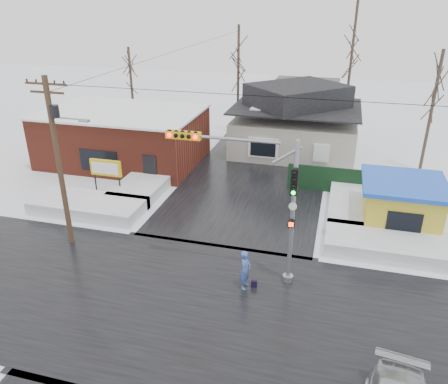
% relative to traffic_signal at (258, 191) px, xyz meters
% --- Properties ---
extents(ground, '(120.00, 120.00, 0.00)m').
position_rel_traffic_signal_xyz_m(ground, '(-2.43, -2.97, -4.54)').
color(ground, white).
rests_on(ground, ground).
extents(road_ns, '(10.00, 120.00, 0.02)m').
position_rel_traffic_signal_xyz_m(road_ns, '(-2.43, -2.97, -4.53)').
color(road_ns, black).
rests_on(road_ns, ground).
extents(road_ew, '(120.00, 10.00, 0.02)m').
position_rel_traffic_signal_xyz_m(road_ew, '(-2.43, -2.97, -4.53)').
color(road_ew, black).
rests_on(road_ew, ground).
extents(snowbank_nw, '(7.00, 3.00, 0.80)m').
position_rel_traffic_signal_xyz_m(snowbank_nw, '(-11.43, 4.03, -4.14)').
color(snowbank_nw, white).
rests_on(snowbank_nw, ground).
extents(snowbank_ne, '(7.00, 3.00, 0.80)m').
position_rel_traffic_signal_xyz_m(snowbank_ne, '(6.57, 4.03, -4.14)').
color(snowbank_ne, white).
rests_on(snowbank_ne, ground).
extents(snowbank_nside_w, '(3.00, 8.00, 0.80)m').
position_rel_traffic_signal_xyz_m(snowbank_nside_w, '(-9.43, 9.03, -4.14)').
color(snowbank_nside_w, white).
rests_on(snowbank_nside_w, ground).
extents(snowbank_nside_e, '(3.00, 8.00, 0.80)m').
position_rel_traffic_signal_xyz_m(snowbank_nside_e, '(4.57, 9.03, -4.14)').
color(snowbank_nside_e, white).
rests_on(snowbank_nside_e, ground).
extents(traffic_signal, '(6.05, 0.68, 7.00)m').
position_rel_traffic_signal_xyz_m(traffic_signal, '(0.00, 0.00, 0.00)').
color(traffic_signal, gray).
rests_on(traffic_signal, ground).
extents(utility_pole, '(3.15, 0.44, 9.00)m').
position_rel_traffic_signal_xyz_m(utility_pole, '(-10.36, 0.53, 0.57)').
color(utility_pole, '#382619').
rests_on(utility_pole, ground).
extents(brick_building, '(12.20, 8.20, 4.12)m').
position_rel_traffic_signal_xyz_m(brick_building, '(-13.43, 13.03, -2.46)').
color(brick_building, maroon).
rests_on(brick_building, ground).
extents(marquee_sign, '(2.20, 0.21, 2.55)m').
position_rel_traffic_signal_xyz_m(marquee_sign, '(-11.43, 6.53, -2.62)').
color(marquee_sign, black).
rests_on(marquee_sign, ground).
extents(house, '(10.40, 8.40, 5.76)m').
position_rel_traffic_signal_xyz_m(house, '(-0.43, 19.03, -1.92)').
color(house, '#ACA89B').
rests_on(house, ground).
extents(kiosk, '(4.60, 4.60, 2.88)m').
position_rel_traffic_signal_xyz_m(kiosk, '(7.07, 7.03, -3.08)').
color(kiosk, gold).
rests_on(kiosk, ground).
extents(fence, '(8.00, 0.12, 1.80)m').
position_rel_traffic_signal_xyz_m(fence, '(4.07, 11.03, -3.64)').
color(fence, black).
rests_on(fence, ground).
extents(tree_far_left, '(3.00, 3.00, 10.00)m').
position_rel_traffic_signal_xyz_m(tree_far_left, '(-6.43, 23.03, 3.41)').
color(tree_far_left, '#332821').
rests_on(tree_far_left, ground).
extents(tree_far_mid, '(3.00, 3.00, 12.00)m').
position_rel_traffic_signal_xyz_m(tree_far_mid, '(3.57, 25.03, 5.00)').
color(tree_far_mid, '#332821').
rests_on(tree_far_mid, ground).
extents(tree_far_right, '(3.00, 3.00, 9.00)m').
position_rel_traffic_signal_xyz_m(tree_far_right, '(9.57, 17.03, 2.62)').
color(tree_far_right, '#332821').
rests_on(tree_far_right, ground).
extents(tree_far_west, '(3.00, 3.00, 8.00)m').
position_rel_traffic_signal_xyz_m(tree_far_west, '(-16.43, 21.03, 1.82)').
color(tree_far_west, '#332821').
rests_on(tree_far_west, ground).
extents(pedestrian, '(0.55, 0.76, 1.94)m').
position_rel_traffic_signal_xyz_m(pedestrian, '(-0.29, -1.03, -3.57)').
color(pedestrian, '#3B59A7').
rests_on(pedestrian, ground).
extents(shopping_bag, '(0.30, 0.17, 0.35)m').
position_rel_traffic_signal_xyz_m(shopping_bag, '(0.12, -0.92, -4.36)').
color(shopping_bag, black).
rests_on(shopping_bag, ground).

